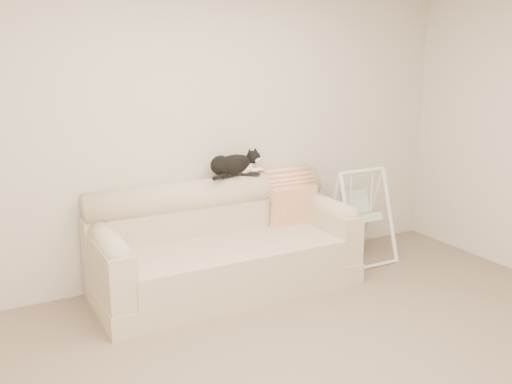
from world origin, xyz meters
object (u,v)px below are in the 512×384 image
tuxedo_cat (234,164)px  baby_swing (360,214)px  sofa (223,247)px  remote_b (250,174)px  remote_a (229,175)px

tuxedo_cat → baby_swing: (1.22, -0.25, -0.56)m
sofa → tuxedo_cat: (0.23, 0.24, 0.66)m
tuxedo_cat → remote_b: bearing=-7.7°
sofa → remote_a: bearing=52.4°
sofa → baby_swing: bearing=-0.3°
remote_a → baby_swing: 1.37m
sofa → baby_swing: 1.45m
remote_a → baby_swing: remote_a is taller
tuxedo_cat → baby_swing: bearing=-11.4°
sofa → tuxedo_cat: 0.73m
baby_swing → tuxedo_cat: bearing=168.6°
tuxedo_cat → baby_swing: tuxedo_cat is taller
sofa → baby_swing: size_ratio=2.46×
remote_b → baby_swing: remote_b is taller
remote_a → tuxedo_cat: (0.05, -0.00, 0.10)m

